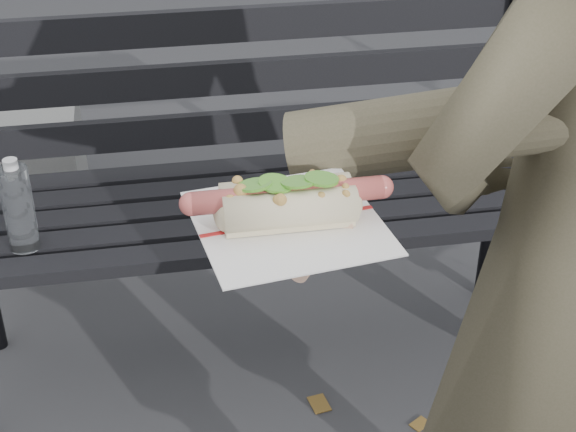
% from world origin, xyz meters
% --- Properties ---
extents(park_bench, '(1.50, 0.44, 0.88)m').
position_xyz_m(park_bench, '(0.10, 0.96, 0.52)').
color(park_bench, black).
rests_on(park_bench, ground).
extents(held_hotdog, '(0.64, 0.31, 0.20)m').
position_xyz_m(held_hotdog, '(0.22, -0.01, 1.07)').
color(held_hotdog, '#46432E').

